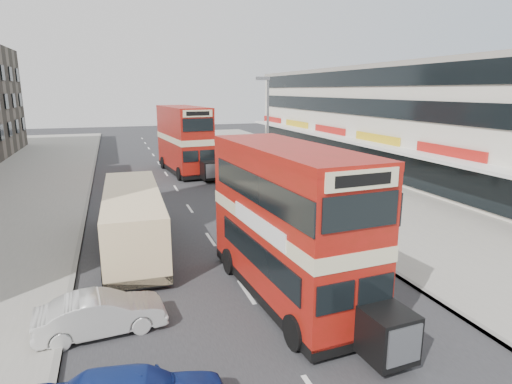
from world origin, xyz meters
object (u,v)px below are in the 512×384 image
object	(u,v)px
coach	(133,218)
car_left_front	(101,314)
street_lamp	(267,124)
cyclist	(235,176)
pedestrian_near	(323,188)
car_right_a	(253,182)
car_right_b	(234,171)
bus_main	(288,223)
car_right_c	(200,152)
bus_second	(184,139)

from	to	relation	value
coach	car_left_front	distance (m)	7.23
street_lamp	cyclist	distance (m)	4.66
car_left_front	pedestrian_near	size ratio (longest dim) A/B	2.40
pedestrian_near	cyclist	distance (m)	7.70
car_right_a	car_right_b	bearing A→B (deg)	-177.99
car_right_a	car_right_b	xyz separation A→B (m)	(0.02, 5.15, -0.05)
street_lamp	bus_main	distance (m)	17.64
car_right_a	car_right_c	bearing A→B (deg)	-175.75
car_right_a	car_right_c	world-z (taller)	car_right_a
bus_second	car_left_front	size ratio (longest dim) A/B	2.71
bus_second	car_right_a	size ratio (longest dim) A/B	2.17
bus_main	coach	size ratio (longest dim) A/B	0.98
coach	pedestrian_near	size ratio (longest dim) A/B	6.18
bus_second	car_left_front	xyz separation A→B (m)	(-6.69, -25.34, -2.33)
bus_second	pedestrian_near	distance (m)	15.11
bus_second	car_right_c	size ratio (longest dim) A/B	2.67
street_lamp	coach	distance (m)	14.71
bus_main	car_right_b	world-z (taller)	bus_main
car_right_c	pedestrian_near	xyz separation A→B (m)	(4.02, -21.10, 0.28)
bus_main	car_left_front	bearing A→B (deg)	0.11
car_right_a	bus_main	bearing A→B (deg)	-11.49
bus_main	cyclist	size ratio (longest dim) A/B	4.23
bus_main	street_lamp	bearing A→B (deg)	-111.49
car_right_a	car_right_b	world-z (taller)	car_right_a
street_lamp	bus_second	size ratio (longest dim) A/B	0.79
bus_main	coach	xyz separation A→B (m)	(-4.91, 6.58, -1.23)
coach	car_right_a	bearing A→B (deg)	48.07
bus_main	bus_second	xyz separation A→B (m)	(0.44, 24.88, 0.21)
car_right_b	coach	bearing A→B (deg)	-32.21
coach	pedestrian_near	xyz separation A→B (m)	(12.23, 4.99, -0.58)
bus_main	pedestrian_near	xyz separation A→B (m)	(7.31, 11.57, -1.81)
car_left_front	coach	bearing A→B (deg)	-15.70
bus_main	car_right_c	distance (m)	32.90
bus_main	car_right_c	xyz separation A→B (m)	(3.29, 32.66, -2.09)
coach	car_left_front	world-z (taller)	coach
street_lamp	car_right_c	distance (m)	16.57
car_right_a	pedestrian_near	size ratio (longest dim) A/B	3.00
car_right_c	cyclist	bearing A→B (deg)	3.48
street_lamp	bus_second	distance (m)	9.62
car_right_a	bus_second	bearing A→B (deg)	-156.70
street_lamp	car_right_b	size ratio (longest dim) A/B	1.76
street_lamp	car_right_a	xyz separation A→B (m)	(-1.33, -0.80, -4.10)
bus_main	bus_second	world-z (taller)	bus_second
street_lamp	coach	size ratio (longest dim) A/B	0.83
bus_main	car_right_a	size ratio (longest dim) A/B	2.01
pedestrian_near	car_right_b	bearing A→B (deg)	-86.36
car_right_a	cyclist	xyz separation A→B (m)	(-0.73, 2.12, 0.14)
coach	car_right_b	size ratio (longest dim) A/B	2.11
street_lamp	bus_second	world-z (taller)	street_lamp
bus_second	car_right_b	bearing A→B (deg)	126.52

